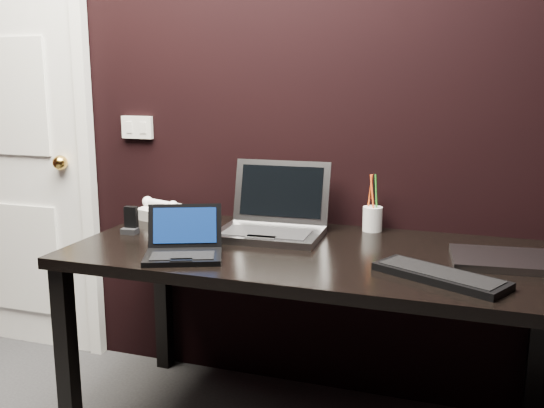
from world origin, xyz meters
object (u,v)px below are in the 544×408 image
(netbook, at_px, (184,247))
(desk, at_px, (311,270))
(door, at_px, (6,139))
(desk_phone, at_px, (162,211))
(silver_laptop, at_px, (273,222))
(mobile_phone, at_px, (131,223))
(closed_laptop, at_px, (507,260))
(ext_keyboard, at_px, (440,276))
(pen_cup, at_px, (372,218))

(netbook, bearing_deg, desk, 30.51)
(desk, height_order, netbook, netbook)
(door, distance_m, desk_phone, 0.97)
(door, distance_m, silver_laptop, 1.49)
(door, xyz_separation_m, mobile_phone, (0.92, -0.38, -0.27))
(silver_laptop, bearing_deg, netbook, -116.62)
(closed_laptop, height_order, mobile_phone, mobile_phone)
(closed_laptop, distance_m, mobile_phone, 1.38)
(netbook, height_order, ext_keyboard, netbook)
(closed_laptop, bearing_deg, silver_laptop, 172.75)
(netbook, bearing_deg, mobile_phone, 146.94)
(desk_phone, bearing_deg, door, 171.81)
(desk, height_order, ext_keyboard, ext_keyboard)
(netbook, distance_m, silver_laptop, 0.42)
(desk_phone, relative_size, mobile_phone, 2.01)
(ext_keyboard, bearing_deg, mobile_phone, 170.84)
(mobile_phone, relative_size, pen_cup, 0.46)
(door, xyz_separation_m, ext_keyboard, (2.10, -0.57, -0.29))
(ext_keyboard, bearing_deg, pen_cup, 118.91)
(desk, xyz_separation_m, closed_laptop, (0.65, 0.04, 0.09))
(mobile_phone, distance_m, pen_cup, 0.95)
(ext_keyboard, bearing_deg, closed_laptop, 50.32)
(silver_laptop, height_order, closed_laptop, silver_laptop)
(desk, height_order, closed_laptop, closed_laptop)
(ext_keyboard, bearing_deg, netbook, -177.79)
(pen_cup, bearing_deg, silver_laptop, -152.38)
(desk, relative_size, netbook, 5.27)
(netbook, xyz_separation_m, desk_phone, (-0.34, 0.47, 0.00))
(netbook, height_order, mobile_phone, netbook)
(netbook, height_order, closed_laptop, netbook)
(netbook, distance_m, desk_phone, 0.58)
(desk, height_order, pen_cup, pen_cup)
(netbook, relative_size, pen_cup, 1.41)
(desk, xyz_separation_m, silver_laptop, (-0.20, 0.15, 0.13))
(desk_phone, bearing_deg, closed_laptop, -8.20)
(desk, bearing_deg, mobile_phone, -179.66)
(netbook, relative_size, closed_laptop, 0.85)
(ext_keyboard, distance_m, desk_phone, 1.26)
(netbook, bearing_deg, closed_laptop, 14.64)
(ext_keyboard, bearing_deg, desk_phone, 159.70)
(netbook, bearing_deg, door, 154.47)
(desk, relative_size, closed_laptop, 4.51)
(silver_laptop, bearing_deg, desk, -37.69)
(door, relative_size, desk, 1.26)
(door, relative_size, silver_laptop, 5.26)
(ext_keyboard, xyz_separation_m, pen_cup, (-0.29, 0.53, 0.04))
(door, xyz_separation_m, closed_laptop, (2.30, -0.33, -0.29))
(desk, bearing_deg, closed_laptop, 3.83)
(silver_laptop, height_order, mobile_phone, silver_laptop)
(netbook, height_order, silver_laptop, silver_laptop)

